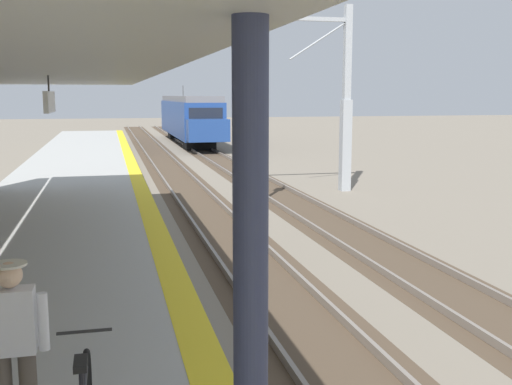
% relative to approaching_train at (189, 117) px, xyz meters
% --- Properties ---
extents(station_platform, '(5.00, 80.00, 0.91)m').
position_rel_approaching_train_xyz_m(station_platform, '(-7.80, -35.50, -1.73)').
color(station_platform, '#A8A8A3').
rests_on(station_platform, ground).
extents(track_pair_nearest_platform, '(2.34, 120.00, 0.16)m').
position_rel_approaching_train_xyz_m(track_pair_nearest_platform, '(-3.40, -31.50, -2.13)').
color(track_pair_nearest_platform, '#4C3D2D').
rests_on(track_pair_nearest_platform, ground).
extents(track_pair_middle, '(2.34, 120.00, 0.16)m').
position_rel_approaching_train_xyz_m(track_pair_middle, '(-0.00, -31.50, -2.13)').
color(track_pair_middle, '#4C3D2D').
rests_on(track_pair_middle, ground).
extents(approaching_train, '(2.93, 19.60, 4.76)m').
position_rel_approaching_train_xyz_m(approaching_train, '(0.00, 0.00, 0.00)').
color(approaching_train, navy).
rests_on(approaching_train, ground).
extents(commuter_person, '(0.59, 0.30, 1.67)m').
position_rel_approaching_train_xyz_m(commuter_person, '(-7.40, -45.26, -0.34)').
color(commuter_person, brown).
rests_on(commuter_person, station_platform).
extents(rail_signal_post, '(0.32, 0.34, 5.20)m').
position_rel_approaching_train_xyz_m(rail_signal_post, '(-1.69, -29.67, 1.02)').
color(rail_signal_post, '#4C4C4C').
rests_on(rail_signal_post, ground).
extents(catenary_pylon_far_side, '(5.00, 0.40, 7.50)m').
position_rel_approaching_train_xyz_m(catenary_pylon_far_side, '(2.66, -26.72, 1.43)').
color(catenary_pylon_far_side, '#9EA3A8').
rests_on(catenary_pylon_far_side, ground).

